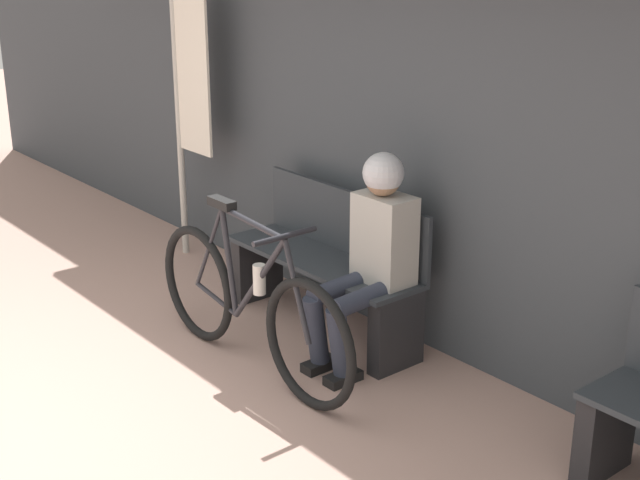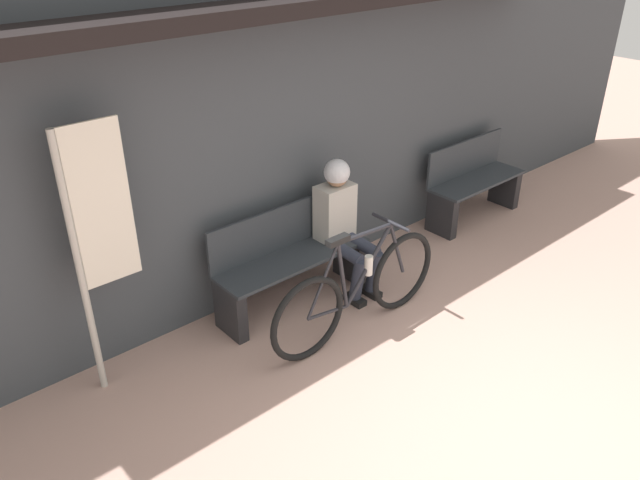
{
  "view_description": "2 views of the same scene",
  "coord_description": "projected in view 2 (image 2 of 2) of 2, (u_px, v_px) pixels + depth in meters",
  "views": [
    {
      "loc": [
        3.86,
        -0.95,
        2.4
      ],
      "look_at": [
        0.23,
        2.05,
        0.74
      ],
      "focal_mm": 50.0,
      "sensor_mm": 36.0,
      "label": 1
    },
    {
      "loc": [
        -2.96,
        -1.35,
        3.17
      ],
      "look_at": [
        -0.04,
        1.99,
        0.76
      ],
      "focal_mm": 35.0,
      "sensor_mm": 36.0,
      "label": 2
    }
  ],
  "objects": [
    {
      "name": "banner_pole",
      "position": [
        94.0,
        229.0,
        4.13
      ],
      "size": [
        0.45,
        0.05,
        1.99
      ],
      "color": "#B7B2A8",
      "rests_on": "ground_plane"
    },
    {
      "name": "park_bench_near",
      "position": [
        290.0,
        262.0,
        5.44
      ],
      "size": [
        1.44,
        0.42,
        0.88
      ],
      "color": "#2D3338",
      "rests_on": "ground_plane"
    },
    {
      "name": "ground_plane",
      "position": [
        523.0,
        448.0,
        4.12
      ],
      "size": [
        24.0,
        24.0,
        0.0
      ],
      "primitive_type": "plane",
      "color": "tan"
    },
    {
      "name": "person_seated",
      "position": [
        342.0,
        217.0,
        5.52
      ],
      "size": [
        0.34,
        0.61,
        1.24
      ],
      "color": "#2D3342",
      "rests_on": "ground_plane"
    },
    {
      "name": "park_bench_far",
      "position": [
        473.0,
        185.0,
        6.95
      ],
      "size": [
        1.25,
        0.42,
        0.88
      ],
      "color": "#2D3338",
      "rests_on": "ground_plane"
    },
    {
      "name": "storefront_wall",
      "position": [
        268.0,
        111.0,
        5.11
      ],
      "size": [
        12.0,
        0.56,
        3.2
      ],
      "color": "#3D4247",
      "rests_on": "ground_plane"
    },
    {
      "name": "bicycle",
      "position": [
        358.0,
        291.0,
        5.07
      ],
      "size": [
        1.79,
        0.4,
        0.96
      ],
      "color": "black",
      "rests_on": "ground_plane"
    }
  ]
}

